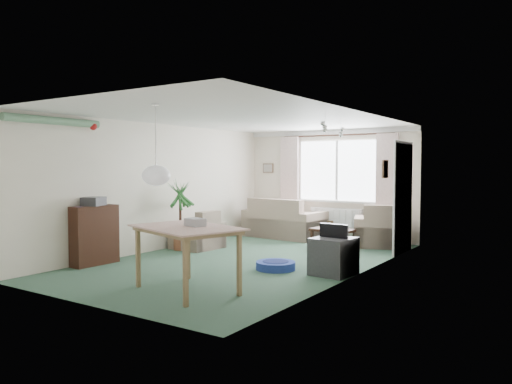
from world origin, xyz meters
The scene contains 25 objects.
ground centered at (0.00, 0.00, 0.00)m, with size 6.50×6.50×0.00m, color #335541.
window centered at (0.20, 3.23, 1.50)m, with size 1.80×0.03×1.30m, color white.
curtain_rod centered at (0.20, 3.15, 2.27)m, with size 2.60×0.03×0.03m, color black.
curtain_left centered at (-0.95, 3.13, 1.27)m, with size 0.45×0.08×2.00m, color beige.
curtain_right centered at (1.35, 3.13, 1.27)m, with size 0.45×0.08×2.00m, color beige.
radiator centered at (0.20, 3.19, 0.40)m, with size 1.20×0.10×0.55m, color white.
doorway centered at (1.99, 2.20, 1.00)m, with size 0.03×0.95×2.00m, color black.
pendant_lamp centered at (0.20, -2.30, 1.48)m, with size 0.36×0.36×0.36m, color white.
tinsel_garland centered at (-1.92, -2.30, 2.28)m, with size 1.60×1.60×0.12m, color #196626.
bauble_cluster_a centered at (1.30, 0.90, 2.22)m, with size 0.20×0.20×0.20m, color silver.
bauble_cluster_b centered at (1.60, -0.30, 2.22)m, with size 0.20×0.20×0.20m, color silver.
wall_picture_back centered at (-1.60, 3.23, 1.55)m, with size 0.28×0.03×0.22m, color brown.
wall_picture_right centered at (1.98, 1.20, 1.55)m, with size 0.03×0.24×0.30m, color brown.
sofa centered at (-0.87, 2.75, 0.44)m, with size 1.76×0.93×0.88m, color beige.
armchair_corner centered at (1.33, 2.73, 0.42)m, with size 0.95×0.90×0.85m, color beige.
armchair_left centered at (-1.50, 0.49, 0.37)m, with size 0.83×0.78×0.74m, color beige.
coffee_table centered at (0.67, 2.02, 0.19)m, with size 0.84×0.47×0.38m, color black.
photo_frame centered at (0.62, 1.99, 0.46)m, with size 0.12×0.02×0.16m, color brown.
bookshelf centered at (-1.84, -1.66, 0.48)m, with size 0.26×0.79×0.96m, color black.
hifi_box centered at (-1.84, -1.67, 1.03)m, with size 0.28×0.35×0.14m, color #343338.
houseplant centered at (-1.65, 0.18, 0.67)m, with size 0.57×0.57×1.33m, color #21612C.
dining_table centered at (0.56, -2.13, 0.41)m, with size 1.30×0.87×0.81m, color tan.
gift_box centered at (0.61, -2.03, 0.87)m, with size 0.25×0.18×0.12m, color #ADAFB8.
tv_cube centered at (1.70, -0.19, 0.27)m, with size 0.55×0.60×0.55m, color #3C3B41.
pet_bed centered at (0.80, -0.35, 0.06)m, with size 0.61×0.61×0.12m, color navy.
Camera 1 is at (4.79, -6.88, 1.60)m, focal length 35.00 mm.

